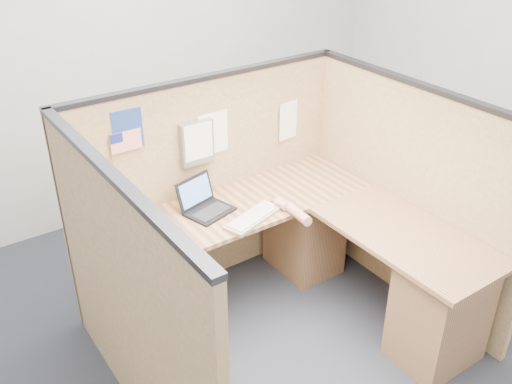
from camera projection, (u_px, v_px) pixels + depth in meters
floor at (296, 350)px, 3.61m from camera, size 5.00×5.00×0.00m
wall_back at (126, 51)px, 4.53m from camera, size 5.00×0.00×5.00m
cubicle_partitions at (257, 218)px, 3.54m from camera, size 2.06×1.83×1.53m
l_desk at (293, 267)px, 3.71m from camera, size 1.95×1.75×0.73m
laptop at (205, 202)px, 3.67m from camera, size 0.33×0.34×0.21m
keyboard at (253, 217)px, 3.58m from camera, size 0.45×0.27×0.03m
mouse at (280, 204)px, 3.71m from camera, size 0.11×0.09×0.04m
hand_forearm at (292, 210)px, 3.62m from camera, size 0.10×0.34×0.07m
blue_poster at (128, 130)px, 3.38m from camera, size 0.19×0.01×0.25m
american_flag at (123, 144)px, 3.39m from camera, size 0.20×0.01×0.34m
file_holder at (197, 143)px, 3.68m from camera, size 0.23×0.05×0.29m
paper_left at (213, 133)px, 3.76m from camera, size 0.23×0.02×0.29m
paper_right at (291, 120)px, 4.11m from camera, size 0.22×0.03×0.28m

